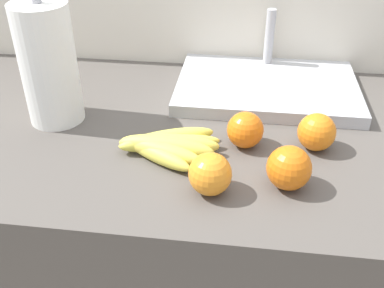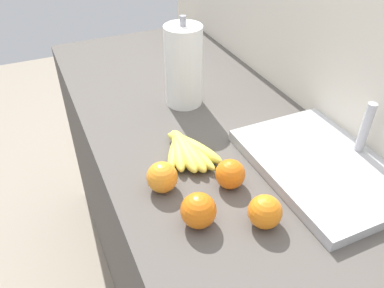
# 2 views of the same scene
# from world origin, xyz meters

# --- Properties ---
(counter) EXTENTS (1.93, 0.68, 0.90)m
(counter) POSITION_xyz_m (0.00, 0.00, 0.45)
(counter) COLOR #514C47
(counter) RESTS_ON ground
(wall_back) EXTENTS (2.33, 0.06, 1.30)m
(wall_back) POSITION_xyz_m (0.00, 0.37, 0.65)
(wall_back) COLOR silver
(wall_back) RESTS_ON ground
(banana_bunch) EXTENTS (0.21, 0.16, 0.04)m
(banana_bunch) POSITION_xyz_m (-0.02, -0.11, 0.92)
(banana_bunch) COLOR #D9CE4C
(banana_bunch) RESTS_ON counter
(orange_center) EXTENTS (0.07, 0.07, 0.07)m
(orange_center) POSITION_xyz_m (0.13, -0.06, 0.93)
(orange_center) COLOR orange
(orange_center) RESTS_ON counter
(orange_far_right) EXTENTS (0.08, 0.08, 0.08)m
(orange_far_right) POSITION_xyz_m (0.21, -0.18, 0.94)
(orange_far_right) COLOR orange
(orange_far_right) RESTS_ON counter
(orange_back_right) EXTENTS (0.08, 0.08, 0.08)m
(orange_back_right) POSITION_xyz_m (0.27, -0.05, 0.94)
(orange_back_right) COLOR orange
(orange_back_right) RESTS_ON counter
(orange_right) EXTENTS (0.08, 0.08, 0.08)m
(orange_right) POSITION_xyz_m (0.07, -0.21, 0.94)
(orange_right) COLOR orange
(orange_right) RESTS_ON counter
(paper_towel_roll) EXTENTS (0.12, 0.12, 0.29)m
(paper_towel_roll) POSITION_xyz_m (-0.29, 0.00, 1.03)
(paper_towel_roll) COLOR white
(paper_towel_roll) RESTS_ON counter
(sink_basin) EXTENTS (0.44, 0.32, 0.17)m
(sink_basin) POSITION_xyz_m (0.18, 0.20, 0.91)
(sink_basin) COLOR #B7BABF
(sink_basin) RESTS_ON counter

